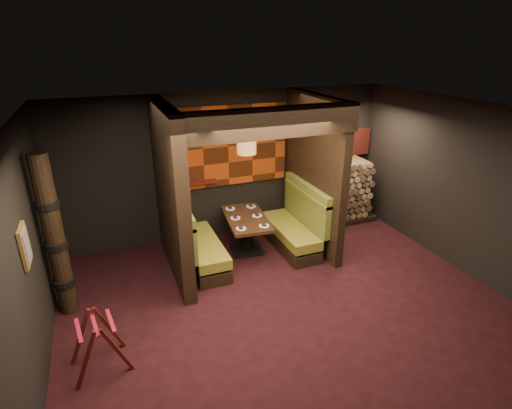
% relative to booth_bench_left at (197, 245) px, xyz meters
% --- Properties ---
extents(floor, '(6.50, 5.50, 0.02)m').
position_rel_booth_bench_left_xyz_m(floor, '(0.96, -1.65, -0.41)').
color(floor, black).
rests_on(floor, ground).
extents(ceiling, '(6.50, 5.50, 0.02)m').
position_rel_booth_bench_left_xyz_m(ceiling, '(0.96, -1.65, 2.46)').
color(ceiling, black).
rests_on(ceiling, ground).
extents(wall_back, '(6.50, 0.02, 2.85)m').
position_rel_booth_bench_left_xyz_m(wall_back, '(0.96, 1.11, 1.02)').
color(wall_back, black).
rests_on(wall_back, ground).
extents(wall_front, '(6.50, 0.02, 2.85)m').
position_rel_booth_bench_left_xyz_m(wall_front, '(0.96, -4.41, 1.02)').
color(wall_front, black).
rests_on(wall_front, ground).
extents(wall_left, '(0.02, 5.50, 2.85)m').
position_rel_booth_bench_left_xyz_m(wall_left, '(-2.30, -1.65, 1.02)').
color(wall_left, black).
rests_on(wall_left, ground).
extents(wall_right, '(0.02, 5.50, 2.85)m').
position_rel_booth_bench_left_xyz_m(wall_right, '(4.22, -1.65, 1.02)').
color(wall_right, black).
rests_on(wall_right, ground).
extents(partition_left, '(0.20, 2.20, 2.85)m').
position_rel_booth_bench_left_xyz_m(partition_left, '(-0.39, -0.00, 1.02)').
color(partition_left, black).
rests_on(partition_left, floor).
extents(partition_right, '(0.15, 2.10, 2.85)m').
position_rel_booth_bench_left_xyz_m(partition_right, '(2.26, 0.05, 1.02)').
color(partition_right, black).
rests_on(partition_right, floor).
extents(header_beam, '(2.85, 0.18, 0.44)m').
position_rel_booth_bench_left_xyz_m(header_beam, '(0.94, -0.95, 2.23)').
color(header_beam, black).
rests_on(header_beam, partition_left).
extents(tapa_back_panel, '(2.40, 0.06, 1.55)m').
position_rel_booth_bench_left_xyz_m(tapa_back_panel, '(0.94, 1.06, 1.42)').
color(tapa_back_panel, '#A43B0E').
rests_on(tapa_back_panel, wall_back).
extents(tapa_side_panel, '(0.04, 1.85, 1.45)m').
position_rel_booth_bench_left_xyz_m(tapa_side_panel, '(-0.27, 0.17, 1.45)').
color(tapa_side_panel, '#A43B0E').
rests_on(tapa_side_panel, partition_left).
extents(lacquer_shelf, '(0.60, 0.12, 0.07)m').
position_rel_booth_bench_left_xyz_m(lacquer_shelf, '(0.36, 1.00, 0.78)').
color(lacquer_shelf, '#56130F').
rests_on(lacquer_shelf, wall_back).
extents(booth_bench_left, '(0.68, 1.60, 1.14)m').
position_rel_booth_bench_left_xyz_m(booth_bench_left, '(0.00, 0.00, 0.00)').
color(booth_bench_left, black).
rests_on(booth_bench_left, floor).
extents(booth_bench_right, '(0.68, 1.60, 1.14)m').
position_rel_booth_bench_left_xyz_m(booth_bench_right, '(1.89, 0.00, 0.00)').
color(booth_bench_right, black).
rests_on(booth_bench_right, floor).
extents(dining_table, '(0.85, 1.38, 0.69)m').
position_rel_booth_bench_left_xyz_m(dining_table, '(0.98, 0.17, 0.06)').
color(dining_table, black).
rests_on(dining_table, floor).
extents(place_settings, '(0.69, 1.12, 0.03)m').
position_rel_booth_bench_left_xyz_m(place_settings, '(0.98, 0.17, 0.31)').
color(place_settings, white).
rests_on(place_settings, dining_table).
extents(pendant_lamp, '(0.33, 0.33, 0.94)m').
position_rel_booth_bench_left_xyz_m(pendant_lamp, '(0.98, 0.12, 1.73)').
color(pendant_lamp, brown).
rests_on(pendant_lamp, ceiling).
extents(framed_picture, '(0.05, 0.36, 0.46)m').
position_rel_booth_bench_left_xyz_m(framed_picture, '(-2.25, -1.55, 1.22)').
color(framed_picture, brown).
rests_on(framed_picture, wall_left).
extents(luggage_rack, '(0.76, 0.58, 0.76)m').
position_rel_booth_bench_left_xyz_m(luggage_rack, '(-1.68, -1.90, -0.02)').
color(luggage_rack, '#48120C').
rests_on(luggage_rack, floor).
extents(totem_column, '(0.31, 0.31, 2.40)m').
position_rel_booth_bench_left_xyz_m(totem_column, '(-2.09, -0.55, 0.79)').
color(totem_column, black).
rests_on(totem_column, floor).
extents(firewood_stack, '(1.73, 0.70, 1.36)m').
position_rel_booth_bench_left_xyz_m(firewood_stack, '(3.25, 0.70, 0.28)').
color(firewood_stack, black).
rests_on(firewood_stack, floor).
extents(mosaic_header, '(1.83, 0.10, 0.56)m').
position_rel_booth_bench_left_xyz_m(mosaic_header, '(3.25, 1.03, 1.24)').
color(mosaic_header, maroon).
rests_on(mosaic_header, wall_back).
extents(bay_front_post, '(0.08, 0.08, 2.85)m').
position_rel_booth_bench_left_xyz_m(bay_front_post, '(2.35, 0.31, 1.02)').
color(bay_front_post, black).
rests_on(bay_front_post, floor).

